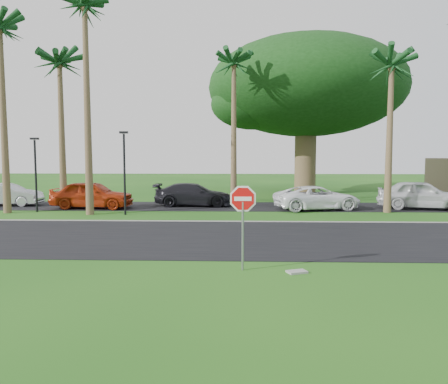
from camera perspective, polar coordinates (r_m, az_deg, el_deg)
name	(u,v)px	position (r m, az deg, el deg)	size (l,w,h in m)	color
ground	(228,248)	(15.90, 0.56, -7.32)	(120.00, 120.00, 0.00)	#174711
road	(230,237)	(17.86, 0.73, -5.92)	(120.00, 8.00, 0.02)	black
parking_strip	(233,206)	(28.24, 1.22, -1.90)	(120.00, 5.00, 0.02)	black
curb	(231,221)	(21.84, 0.97, -3.86)	(120.00, 0.12, 0.06)	gray
stop_sign_near	(243,210)	(12.63, 2.47, -2.35)	(1.05, 0.07, 2.62)	gray
palm_left_far	(0,33)	(28.76, -27.23, 18.01)	(5.00, 5.00, 11.50)	brown
palm_left_mid	(60,66)	(29.17, -20.68, 15.11)	(5.00, 5.00, 10.00)	brown
palm_left_near	(85,11)	(26.60, -17.74, 21.60)	(5.00, 5.00, 12.50)	brown
palm_center	(234,67)	(30.09, 1.30, 16.04)	(5.00, 5.00, 10.50)	brown
palm_right_near	(392,69)	(27.36, 21.06, 14.76)	(5.00, 5.00, 9.50)	brown
canopy_tree	(306,88)	(38.35, 10.71, 13.22)	(16.50, 16.50, 13.12)	brown
streetlight_left	(36,169)	(27.73, -23.39, 2.73)	(0.45, 0.25, 4.34)	black
streetlight_right	(124,167)	(24.88, -12.88, 3.16)	(0.45, 0.25, 4.64)	black
car_silver	(7,195)	(31.91, -26.45, -0.34)	(1.53, 4.38, 1.44)	#B8BAC0
car_red	(92,195)	(28.37, -16.85, -0.36)	(2.02, 5.03, 1.71)	#A92C0E
car_dark	(194,195)	(28.49, -3.99, -0.37)	(2.07, 5.09, 1.48)	black
car_minivan	(317,198)	(27.10, 12.08, -0.79)	(2.39, 5.18, 1.44)	white
car_pickup	(421,195)	(29.41, 24.38, -0.35)	(2.09, 5.19, 1.77)	silver
utility_slab	(297,272)	(12.84, 9.50, -10.24)	(0.55, 0.35, 0.06)	gray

